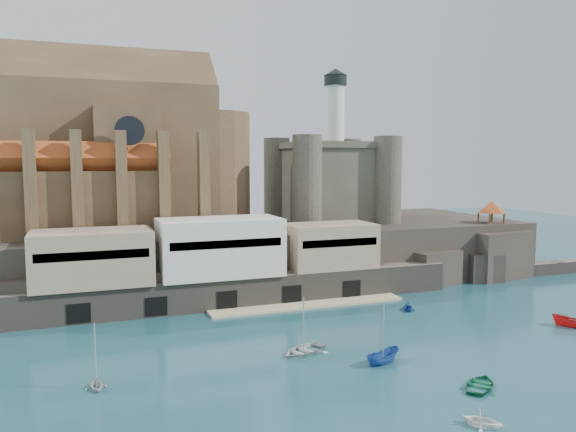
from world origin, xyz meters
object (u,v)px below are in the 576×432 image
at_px(boat_1, 481,426).
at_px(pavilion, 491,208).
at_px(boat_2, 383,363).
at_px(castle_keep, 330,177).
at_px(church, 111,157).

bearing_deg(boat_1, pavilion, 8.92).
distance_m(pavilion, boat_2, 54.36).
bearing_deg(boat_2, pavilion, -69.76).
xyz_separation_m(castle_keep, pavilion, (25.92, -15.08, -5.59)).
xyz_separation_m(castle_keep, boat_1, (-15.33, -63.08, -18.31)).
bearing_deg(church, pavilion, -13.48).
bearing_deg(pavilion, boat_1, -130.68).
distance_m(church, boat_2, 58.69).
height_order(castle_keep, boat_2, castle_keep).
bearing_deg(boat_1, boat_2, 50.75).
distance_m(church, castle_keep, 40.39).
relative_size(pavilion, boat_2, 1.38).
relative_size(boat_1, boat_2, 0.71).
relative_size(pavilion, boat_1, 1.94).
distance_m(castle_keep, boat_1, 67.45).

